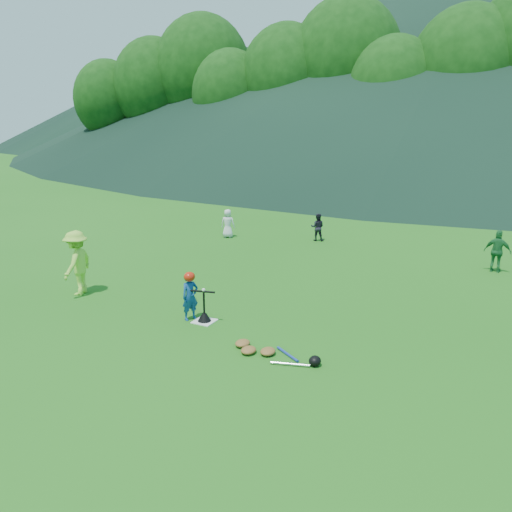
# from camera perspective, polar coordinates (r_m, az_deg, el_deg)

# --- Properties ---
(ground) EXTENTS (120.00, 120.00, 0.00)m
(ground) POSITION_cam_1_polar(r_m,az_deg,el_deg) (11.14, -5.91, -7.47)
(ground) COLOR #1E6116
(ground) RESTS_ON ground
(home_plate) EXTENTS (0.45, 0.45, 0.02)m
(home_plate) POSITION_cam_1_polar(r_m,az_deg,el_deg) (11.13, -5.91, -7.42)
(home_plate) COLOR silver
(home_plate) RESTS_ON ground
(baseball) EXTENTS (0.08, 0.08, 0.08)m
(baseball) POSITION_cam_1_polar(r_m,az_deg,el_deg) (10.88, -6.01, -3.88)
(baseball) COLOR white
(baseball) RESTS_ON batting_tee
(batter_child) EXTENTS (0.41, 0.47, 1.07)m
(batter_child) POSITION_cam_1_polar(r_m,az_deg,el_deg) (11.11, -7.54, -4.61)
(batter_child) COLOR navy
(batter_child) RESTS_ON ground
(adult_coach) EXTENTS (0.88, 1.19, 1.65)m
(adult_coach) POSITION_cam_1_polar(r_m,az_deg,el_deg) (13.35, -19.76, -0.74)
(adult_coach) COLOR #A4DF41
(adult_coach) RESTS_ON ground
(fielder_a) EXTENTS (0.59, 0.46, 1.08)m
(fielder_a) POSITION_cam_1_polar(r_m,az_deg,el_deg) (18.95, -3.24, 3.74)
(fielder_a) COLOR silver
(fielder_a) RESTS_ON ground
(fielder_b) EXTENTS (0.58, 0.50, 1.01)m
(fielder_b) POSITION_cam_1_polar(r_m,az_deg,el_deg) (18.53, 7.04, 3.29)
(fielder_b) COLOR black
(fielder_b) RESTS_ON ground
(fielder_c) EXTENTS (0.76, 0.38, 1.25)m
(fielder_c) POSITION_cam_1_polar(r_m,az_deg,el_deg) (16.08, 25.88, 0.48)
(fielder_c) COLOR #216E35
(fielder_c) RESTS_ON ground
(batting_tee) EXTENTS (0.30, 0.30, 0.68)m
(batting_tee) POSITION_cam_1_polar(r_m,az_deg,el_deg) (11.09, -5.92, -6.85)
(batting_tee) COLOR black
(batting_tee) RESTS_ON home_plate
(batter_gear) EXTENTS (0.73, 0.26, 0.43)m
(batter_gear) POSITION_cam_1_polar(r_m,az_deg,el_deg) (10.96, -7.51, -2.50)
(batter_gear) COLOR red
(batter_gear) RESTS_ON ground
(equipment_pile) EXTENTS (1.80, 0.69, 0.19)m
(equipment_pile) POSITION_cam_1_polar(r_m,az_deg,el_deg) (9.58, 1.34, -10.86)
(equipment_pile) COLOR olive
(equipment_pile) RESTS_ON ground
(outfield_fence) EXTENTS (70.07, 0.08, 1.33)m
(outfield_fence) POSITION_cam_1_polar(r_m,az_deg,el_deg) (37.20, 18.38, 8.83)
(outfield_fence) COLOR gray
(outfield_fence) RESTS_ON ground
(tree_line) EXTENTS (70.04, 11.40, 14.82)m
(tree_line) POSITION_cam_1_polar(r_m,az_deg,el_deg) (42.96, 20.85, 19.42)
(tree_line) COLOR #382314
(tree_line) RESTS_ON ground
(distant_hills) EXTENTS (155.00, 140.00, 32.00)m
(distant_hills) POSITION_cam_1_polar(r_m,az_deg,el_deg) (92.01, 19.90, 20.93)
(distant_hills) COLOR black
(distant_hills) RESTS_ON ground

